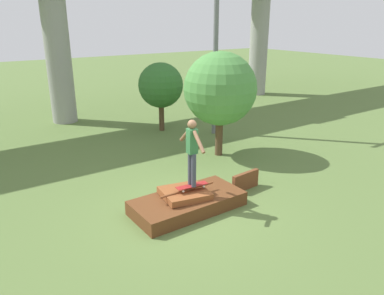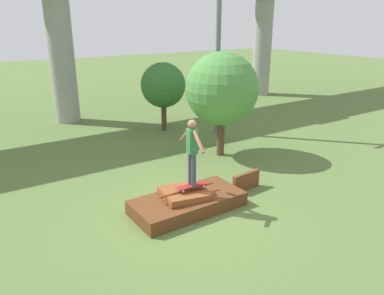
{
  "view_description": "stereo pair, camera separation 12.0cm",
  "coord_description": "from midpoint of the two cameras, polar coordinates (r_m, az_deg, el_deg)",
  "views": [
    {
      "loc": [
        -4.62,
        -6.99,
        4.53
      ],
      "look_at": [
        0.1,
        -0.04,
        1.64
      ],
      "focal_mm": 35.0,
      "sensor_mm": 36.0,
      "label": 1
    },
    {
      "loc": [
        -4.52,
        -7.06,
        4.53
      ],
      "look_at": [
        0.1,
        -0.04,
        1.64
      ],
      "focal_mm": 35.0,
      "sensor_mm": 36.0,
      "label": 2
    }
  ],
  "objects": [
    {
      "name": "utility_pole",
      "position": [
        15.07,
        4.3,
        17.61
      ],
      "size": [
        1.3,
        0.2,
        8.11
      ],
      "color": "slate",
      "rests_on": "ground_plane"
    },
    {
      "name": "skater",
      "position": [
        8.89,
        0.39,
        -0.12
      ],
      "size": [
        0.24,
        1.16,
        1.66
      ],
      "color": "#383D4C",
      "rests_on": "skateboard"
    },
    {
      "name": "tree_behind_left",
      "position": [
        15.74,
        -4.19,
        9.42
      ],
      "size": [
        1.86,
        1.86,
        2.87
      ],
      "color": "#4C3823",
      "rests_on": "ground_plane"
    },
    {
      "name": "scrap_plank_loose",
      "position": [
        10.56,
        8.57,
        -5.12
      ],
      "size": [
        0.95,
        0.2,
        0.51
      ],
      "color": "brown",
      "rests_on": "ground_plane"
    },
    {
      "name": "skateboard",
      "position": [
        9.25,
        0.37,
        -5.85
      ],
      "size": [
        0.84,
        0.28,
        0.09
      ],
      "color": "maroon",
      "rests_on": "scrap_pile"
    },
    {
      "name": "tree_mid_back",
      "position": [
        12.62,
        4.85,
        8.87
      ],
      "size": [
        2.45,
        2.45,
        3.56
      ],
      "color": "#4C3823",
      "rests_on": "ground_plane"
    },
    {
      "name": "scrap_pile",
      "position": [
        9.43,
        -0.35,
        -8.28
      ],
      "size": [
        2.81,
        1.36,
        0.57
      ],
      "color": "#5B3319",
      "rests_on": "ground_plane"
    },
    {
      "name": "ground_plane",
      "position": [
        9.53,
        -0.29,
        -9.41
      ],
      "size": [
        80.0,
        80.0,
        0.0
      ],
      "primitive_type": "plane",
      "color": "#567038"
    }
  ]
}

